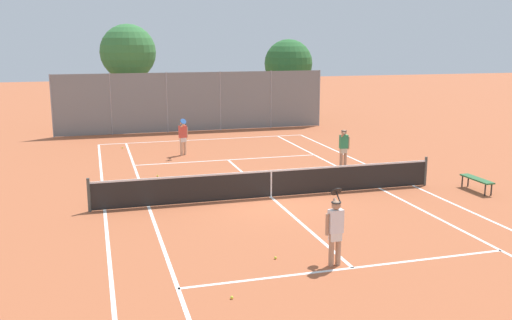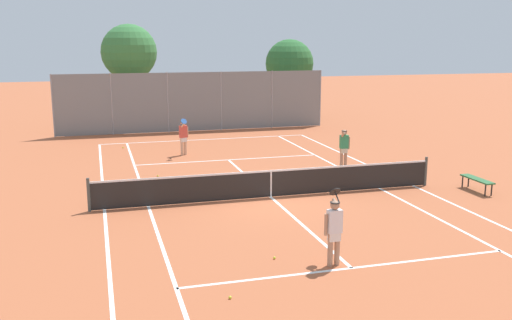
# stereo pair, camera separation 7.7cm
# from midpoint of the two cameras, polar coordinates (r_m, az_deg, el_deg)

# --- Properties ---
(ground_plane) EXTENTS (120.00, 120.00, 0.00)m
(ground_plane) POSITION_cam_midpoint_polar(r_m,az_deg,el_deg) (19.48, 1.61, -3.74)
(ground_plane) COLOR #B25B38
(court_line_markings) EXTENTS (11.10, 23.90, 0.01)m
(court_line_markings) POSITION_cam_midpoint_polar(r_m,az_deg,el_deg) (19.48, 1.61, -3.73)
(court_line_markings) COLOR white
(court_line_markings) RESTS_ON ground
(tennis_net) EXTENTS (12.00, 0.10, 1.07)m
(tennis_net) POSITION_cam_midpoint_polar(r_m,az_deg,el_deg) (19.35, 1.62, -2.29)
(tennis_net) COLOR #474C47
(tennis_net) RESTS_ON ground
(player_near_side) EXTENTS (0.64, 0.76, 1.77)m
(player_near_side) POSITION_cam_midpoint_polar(r_m,az_deg,el_deg) (13.62, 7.98, -6.76)
(player_near_side) COLOR tan
(player_near_side) RESTS_ON ground
(player_far_left) EXTENTS (0.46, 0.88, 1.77)m
(player_far_left) POSITION_cam_midpoint_polar(r_m,az_deg,el_deg) (26.59, -7.18, 2.47)
(player_far_left) COLOR #D8A884
(player_far_left) RESTS_ON ground
(player_far_right) EXTENTS (0.45, 0.48, 1.60)m
(player_far_right) POSITION_cam_midpoint_polar(r_m,az_deg,el_deg) (24.06, 8.88, 1.38)
(player_far_right) COLOR tan
(player_far_right) RESTS_ON ground
(loose_tennis_ball_0) EXTENTS (0.07, 0.07, 0.07)m
(loose_tennis_ball_0) POSITION_cam_midpoint_polar(r_m,az_deg,el_deg) (14.17, 2.01, -9.74)
(loose_tennis_ball_0) COLOR #D1DB33
(loose_tennis_ball_0) RESTS_ON ground
(loose_tennis_ball_1) EXTENTS (0.07, 0.07, 0.07)m
(loose_tennis_ball_1) POSITION_cam_midpoint_polar(r_m,az_deg,el_deg) (22.68, -9.71, -1.57)
(loose_tennis_ball_1) COLOR #D1DB33
(loose_tennis_ball_1) RESTS_ON ground
(loose_tennis_ball_2) EXTENTS (0.07, 0.07, 0.07)m
(loose_tennis_ball_2) POSITION_cam_midpoint_polar(r_m,az_deg,el_deg) (28.94, -13.08, 1.22)
(loose_tennis_ball_2) COLOR #D1DB33
(loose_tennis_ball_2) RESTS_ON ground
(loose_tennis_ball_3) EXTENTS (0.07, 0.07, 0.07)m
(loose_tennis_ball_3) POSITION_cam_midpoint_polar(r_m,az_deg,el_deg) (12.16, -2.42, -13.57)
(loose_tennis_ball_3) COLOR #D1DB33
(loose_tennis_ball_3) RESTS_ON ground
(courtside_bench) EXTENTS (0.36, 1.50, 0.47)m
(courtside_bench) POSITION_cam_midpoint_polar(r_m,az_deg,el_deg) (21.60, 21.33, -1.88)
(courtside_bench) COLOR #2D6638
(courtside_bench) RESTS_ON ground
(back_fence) EXTENTS (15.73, 0.08, 3.44)m
(back_fence) POSITION_cam_midpoint_polar(r_m,az_deg,el_deg) (33.48, -6.06, 5.81)
(back_fence) COLOR gray
(back_fence) RESTS_ON ground
(tree_behind_left) EXTENTS (3.29, 3.29, 6.18)m
(tree_behind_left) POSITION_cam_midpoint_polar(r_m,az_deg,el_deg) (35.16, -12.54, 10.29)
(tree_behind_left) COLOR brown
(tree_behind_left) RESTS_ON ground
(tree_behind_right) EXTENTS (3.19, 3.19, 5.30)m
(tree_behind_right) POSITION_cam_midpoint_polar(r_m,az_deg,el_deg) (38.54, 3.53, 9.49)
(tree_behind_right) COLOR brown
(tree_behind_right) RESTS_ON ground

